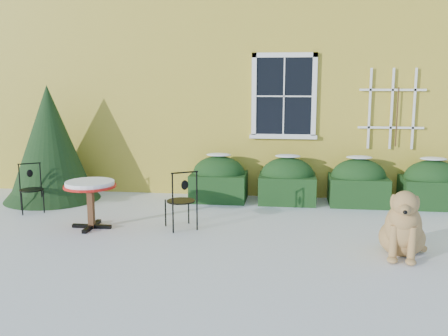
# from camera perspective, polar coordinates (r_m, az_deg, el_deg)

# --- Properties ---
(ground) EXTENTS (80.00, 80.00, 0.00)m
(ground) POSITION_cam_1_polar(r_m,az_deg,el_deg) (7.15, -1.04, -8.50)
(ground) COLOR white
(ground) RESTS_ON ground
(house) EXTENTS (12.40, 8.40, 6.40)m
(house) POSITION_cam_1_polar(r_m,az_deg,el_deg) (13.78, 3.29, 13.84)
(house) COLOR gold
(house) RESTS_ON ground
(hedge_row) EXTENTS (4.95, 0.80, 0.91)m
(hedge_row) POSITION_cam_1_polar(r_m,az_deg,el_deg) (9.47, 11.18, -1.60)
(hedge_row) COLOR black
(hedge_row) RESTS_ON ground
(evergreen_shrub) EXTENTS (1.81, 1.81, 2.19)m
(evergreen_shrub) POSITION_cam_1_polar(r_m,az_deg,el_deg) (10.10, -19.21, 1.51)
(evergreen_shrub) COLOR black
(evergreen_shrub) RESTS_ON ground
(bistro_table) EXTENTS (0.80, 0.80, 0.74)m
(bistro_table) POSITION_cam_1_polar(r_m,az_deg,el_deg) (7.94, -15.06, -2.35)
(bistro_table) COLOR black
(bistro_table) RESTS_ON ground
(patio_chair_near) EXTENTS (0.56, 0.56, 0.92)m
(patio_chair_near) POSITION_cam_1_polar(r_m,az_deg,el_deg) (7.69, -4.86, -3.63)
(patio_chair_near) COLOR black
(patio_chair_near) RESTS_ON ground
(patio_chair_far) EXTENTS (0.51, 0.51, 0.84)m
(patio_chair_far) POSITION_cam_1_polar(r_m,az_deg,el_deg) (9.34, -21.17, -2.13)
(patio_chair_far) COLOR black
(patio_chair_far) RESTS_ON ground
(dog) EXTENTS (0.71, 1.01, 0.94)m
(dog) POSITION_cam_1_polar(r_m,az_deg,el_deg) (6.87, 19.77, -6.56)
(dog) COLOR tan
(dog) RESTS_ON ground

